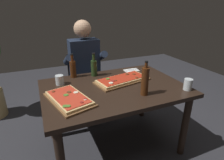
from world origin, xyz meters
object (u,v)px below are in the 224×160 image
(oil_bottle_amber, at_px, (145,81))
(pizza_rectangular_left, at_px, (69,99))
(wine_bottle_dark, at_px, (94,67))
(tumbler_far_side, at_px, (188,85))
(dining_table, at_px, (114,95))
(tumbler_near_camera, at_px, (60,80))
(seated_diner, at_px, (86,66))
(vinegar_bottle_green, at_px, (73,68))
(diner_chair, at_px, (84,81))
(pizza_rectangular_front, at_px, (122,80))

(oil_bottle_amber, bearing_deg, pizza_rectangular_left, 166.79)
(wine_bottle_dark, bearing_deg, tumbler_far_side, -45.15)
(dining_table, bearing_deg, pizza_rectangular_left, -165.97)
(pizza_rectangular_left, relative_size, wine_bottle_dark, 2.01)
(wine_bottle_dark, distance_m, tumbler_far_side, 1.01)
(tumbler_far_side, bearing_deg, oil_bottle_amber, 170.14)
(tumbler_near_camera, height_order, seated_diner, seated_diner)
(vinegar_bottle_green, relative_size, tumbler_far_side, 2.43)
(diner_chair, bearing_deg, wine_bottle_dark, -89.69)
(seated_diner, bearing_deg, vinegar_bottle_green, -125.34)
(vinegar_bottle_green, distance_m, tumbler_near_camera, 0.24)
(oil_bottle_amber, distance_m, tumbler_near_camera, 0.86)
(wine_bottle_dark, height_order, tumbler_near_camera, wine_bottle_dark)
(pizza_rectangular_front, relative_size, diner_chair, 0.71)
(seated_diner, bearing_deg, oil_bottle_amber, -74.85)
(dining_table, xyz_separation_m, diner_chair, (-0.09, 0.86, -0.16))
(pizza_rectangular_front, height_order, oil_bottle_amber, oil_bottle_amber)
(diner_chair, bearing_deg, seated_diner, -90.00)
(dining_table, bearing_deg, diner_chair, 96.09)
(tumbler_near_camera, bearing_deg, pizza_rectangular_front, -16.43)
(tumbler_far_side, bearing_deg, pizza_rectangular_front, 138.80)
(vinegar_bottle_green, xyz_separation_m, tumbler_far_side, (0.94, -0.76, -0.05))
(pizza_rectangular_front, relative_size, seated_diner, 0.47)
(vinegar_bottle_green, relative_size, seated_diner, 0.20)
(pizza_rectangular_front, relative_size, tumbler_far_side, 5.63)
(pizza_rectangular_front, distance_m, tumbler_far_side, 0.65)
(wine_bottle_dark, distance_m, vinegar_bottle_green, 0.24)
(vinegar_bottle_green, relative_size, tumbler_near_camera, 2.74)
(tumbler_near_camera, bearing_deg, seated_diner, 49.74)
(pizza_rectangular_left, relative_size, tumbler_near_camera, 5.50)
(vinegar_bottle_green, distance_m, tumbler_far_side, 1.21)
(tumbler_far_side, relative_size, seated_diner, 0.08)
(dining_table, relative_size, diner_chair, 1.61)
(oil_bottle_amber, bearing_deg, dining_table, 123.75)
(vinegar_bottle_green, bearing_deg, seated_diner, 54.66)
(pizza_rectangular_front, xyz_separation_m, vinegar_bottle_green, (-0.45, 0.34, 0.08))
(tumbler_far_side, bearing_deg, vinegar_bottle_green, 140.89)
(oil_bottle_amber, bearing_deg, seated_diner, 105.15)
(diner_chair, relative_size, seated_diner, 0.65)
(dining_table, distance_m, seated_diner, 0.75)
(wine_bottle_dark, xyz_separation_m, oil_bottle_amber, (0.27, -0.64, 0.03))
(dining_table, distance_m, vinegar_bottle_green, 0.56)
(pizza_rectangular_front, relative_size, vinegar_bottle_green, 2.31)
(dining_table, relative_size, pizza_rectangular_front, 2.26)
(vinegar_bottle_green, bearing_deg, wine_bottle_dark, -12.37)
(tumbler_near_camera, xyz_separation_m, tumbler_far_side, (1.11, -0.61, 0.00))
(pizza_rectangular_left, relative_size, vinegar_bottle_green, 2.01)
(oil_bottle_amber, relative_size, vinegar_bottle_green, 1.19)
(pizza_rectangular_front, distance_m, diner_chair, 0.85)
(pizza_rectangular_left, relative_size, tumbler_far_side, 4.89)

